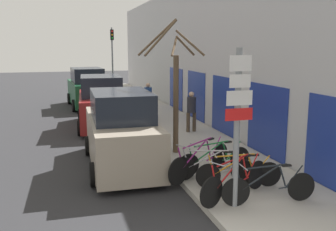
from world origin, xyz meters
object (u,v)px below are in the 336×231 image
signpost (237,123)px  pedestrian_far (191,109)px  bicycle_3 (213,168)px  bicycle_4 (200,161)px  street_tree (175,90)px  parked_car_2 (87,89)px  traffic_light (112,54)px  bicycle_2 (239,173)px  bicycle_0 (269,187)px  bicycle_1 (236,181)px  parked_car_0 (121,133)px  pedestrian_near (148,97)px  bicycle_5 (215,159)px  parked_car_1 (101,104)px

signpost → pedestrian_far: signpost is taller
bicycle_3 → bicycle_4: bearing=42.5°
pedestrian_far → street_tree: street_tree is taller
signpost → parked_car_2: 15.47m
traffic_light → bicycle_2: bearing=-87.5°
bicycle_0 → bicycle_1: bearing=53.1°
parked_car_2 → traffic_light: traffic_light is taller
bicycle_0 → pedestrian_far: (0.75, 7.01, 0.55)m
pedestrian_far → bicycle_1: bearing=-108.7°
bicycle_4 → parked_car_0: size_ratio=0.46×
pedestrian_near → bicycle_5: bearing=-103.3°
bicycle_5 → street_tree: size_ratio=0.52×
parked_car_0 → traffic_light: size_ratio=1.04×
bicycle_2 → pedestrian_far: size_ratio=1.29×
bicycle_1 → parked_car_1: (-1.95, 9.04, 0.48)m
parked_car_0 → bicycle_0: bearing=-54.8°
street_tree → bicycle_3: bearing=-87.3°
parked_car_0 → traffic_light: 13.59m
bicycle_4 → pedestrian_far: bearing=-49.0°
bicycle_3 → parked_car_1: (-1.85, 7.99, 0.51)m
bicycle_2 → pedestrian_near: pedestrian_near is taller
signpost → bicycle_5: bearing=77.8°
bicycle_1 → bicycle_2: 0.65m
bicycle_3 → traffic_light: (-0.25, 15.65, 2.52)m
bicycle_3 → parked_car_1: parked_car_1 is taller
signpost → street_tree: street_tree is taller
parked_car_0 → parked_car_2: size_ratio=0.97×
bicycle_0 → parked_car_2: size_ratio=0.44×
signpost → traffic_light: bearing=90.4°
bicycle_5 → parked_car_2: size_ratio=0.45×
bicycle_0 → bicycle_4: size_ratio=1.00×
bicycle_1 → bicycle_3: size_ratio=1.10×
bicycle_1 → signpost: bearing=126.0°
bicycle_1 → bicycle_5: bearing=-33.7°
bicycle_3 → parked_car_2: (-2.01, 13.86, 0.53)m
traffic_light → parked_car_1: bearing=-101.8°
pedestrian_near → parked_car_1: bearing=-168.6°
bicycle_1 → parked_car_0: size_ratio=0.44×
bicycle_3 → bicycle_5: bicycle_5 is taller
bicycle_4 → parked_car_2: (-1.87, 13.37, 0.48)m
bicycle_1 → parked_car_2: bearing=-17.8°
parked_car_2 → pedestrian_far: 9.05m
pedestrian_near → pedestrian_far: 3.66m
street_tree → bicycle_5: bearing=-77.8°
bicycle_4 → parked_car_0: parked_car_0 is taller
bicycle_3 → signpost: bearing=-158.2°
bicycle_5 → parked_car_0: size_ratio=0.47×
bicycle_1 → pedestrian_far: pedestrian_far is taller
bicycle_4 → parked_car_1: (-1.71, 7.50, 0.46)m
bicycle_2 → bicycle_3: size_ratio=1.08×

